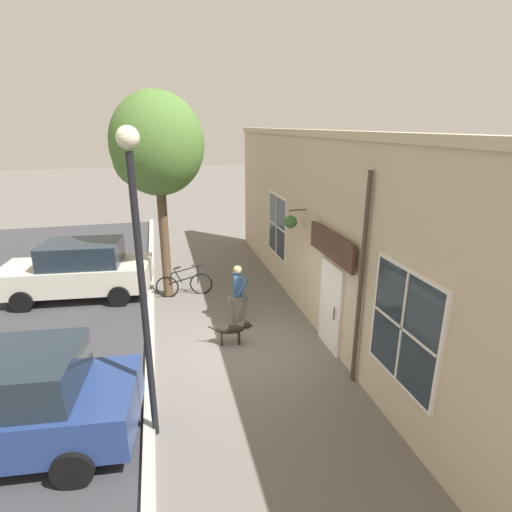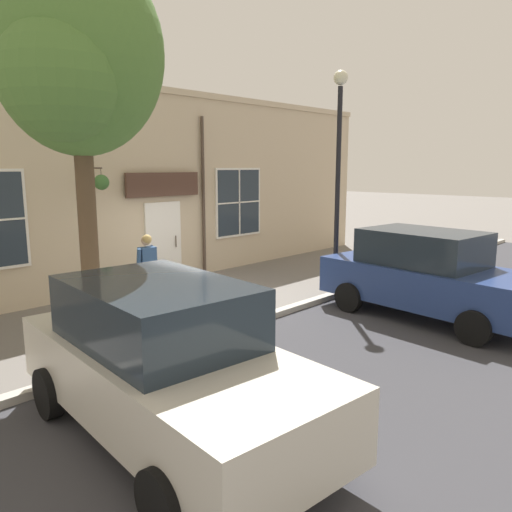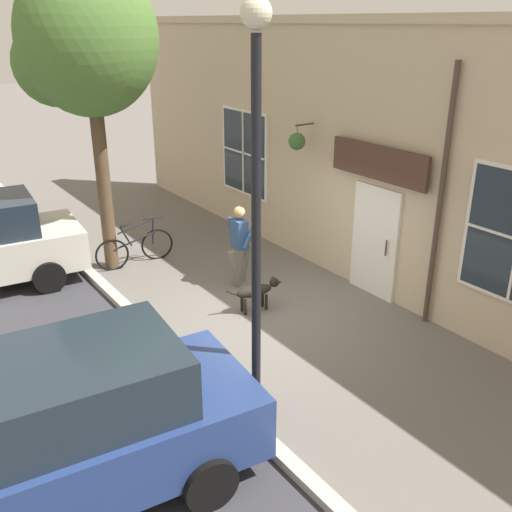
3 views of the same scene
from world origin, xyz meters
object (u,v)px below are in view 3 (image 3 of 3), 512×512
at_px(street_tree_by_curb, 82,44).
at_px(leaning_bicycle, 135,248).
at_px(parked_car_mid_block, 62,431).
at_px(pedestrian_walking, 240,239).
at_px(dog_on_leash, 257,290).
at_px(street_lamp, 256,177).

xyz_separation_m(street_tree_by_curb, leaning_bicycle, (-0.59, 0.21, -4.07)).
bearing_deg(parked_car_mid_block, leaning_bicycle, -120.18).
relative_size(pedestrian_walking, parked_car_mid_block, 0.36).
height_order(street_tree_by_curb, parked_car_mid_block, street_tree_by_curb).
distance_m(pedestrian_walking, parked_car_mid_block, 5.75).
relative_size(leaning_bicycle, parked_car_mid_block, 0.39).
distance_m(pedestrian_walking, dog_on_leash, 1.29).
distance_m(dog_on_leash, leaning_bicycle, 3.34).
bearing_deg(pedestrian_walking, dog_on_leash, 71.91).
bearing_deg(street_tree_by_curb, street_lamp, 86.83).
height_order(dog_on_leash, street_tree_by_curb, street_tree_by_curb).
bearing_deg(pedestrian_walking, parked_car_mid_block, 37.66).
distance_m(parked_car_mid_block, street_lamp, 3.38).
relative_size(street_tree_by_curb, street_lamp, 1.18).
bearing_deg(street_lamp, dog_on_leash, -125.31).
xyz_separation_m(leaning_bicycle, street_lamp, (0.93, 5.82, 2.92)).
bearing_deg(parked_car_mid_block, street_tree_by_curb, -114.65).
xyz_separation_m(pedestrian_walking, street_tree_by_curb, (1.87, -2.33, 3.49)).
distance_m(pedestrian_walking, leaning_bicycle, 2.54).
xyz_separation_m(parked_car_mid_block, street_lamp, (-2.35, 0.19, 2.42)).
bearing_deg(street_tree_by_curb, leaning_bicycle, 160.18).
xyz_separation_m(pedestrian_walking, leaning_bicycle, (1.28, -2.12, -0.58)).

